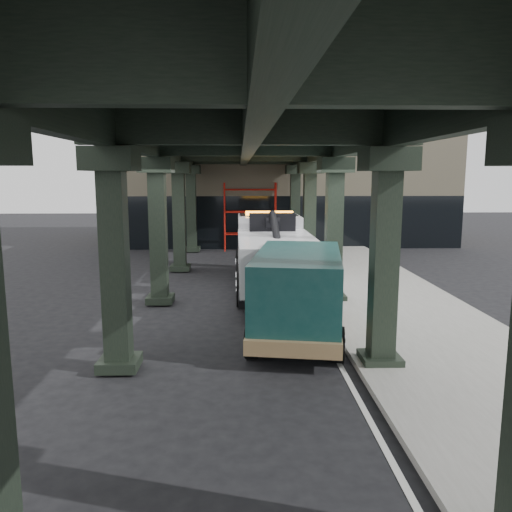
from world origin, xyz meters
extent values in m
plane|color=black|center=(0.00, 0.00, 0.00)|extent=(90.00, 90.00, 0.00)
cube|color=gray|center=(4.50, 2.00, 0.07)|extent=(5.00, 40.00, 0.15)
cube|color=silver|center=(1.70, 2.00, 0.01)|extent=(0.12, 38.00, 0.01)
cube|color=black|center=(2.60, -4.00, 2.50)|extent=(0.55, 0.55, 5.00)
cube|color=black|center=(2.60, -4.00, 4.75)|extent=(1.10, 1.10, 0.50)
cube|color=black|center=(2.60, -4.00, 0.18)|extent=(0.90, 0.90, 0.24)
cube|color=black|center=(2.60, 2.00, 2.50)|extent=(0.55, 0.55, 5.00)
cube|color=black|center=(2.60, 2.00, 4.75)|extent=(1.10, 1.10, 0.50)
cube|color=black|center=(2.60, 2.00, 0.18)|extent=(0.90, 0.90, 0.24)
cube|color=black|center=(2.60, 8.00, 2.50)|extent=(0.55, 0.55, 5.00)
cube|color=black|center=(2.60, 8.00, 4.75)|extent=(1.10, 1.10, 0.50)
cube|color=black|center=(2.60, 8.00, 0.18)|extent=(0.90, 0.90, 0.24)
cube|color=black|center=(2.60, 14.00, 2.50)|extent=(0.55, 0.55, 5.00)
cube|color=black|center=(2.60, 14.00, 4.75)|extent=(1.10, 1.10, 0.50)
cube|color=black|center=(2.60, 14.00, 0.18)|extent=(0.90, 0.90, 0.24)
cube|color=black|center=(-3.40, -4.00, 2.50)|extent=(0.55, 0.55, 5.00)
cube|color=black|center=(-3.40, -4.00, 4.75)|extent=(1.10, 1.10, 0.50)
cube|color=black|center=(-3.40, -4.00, 0.18)|extent=(0.90, 0.90, 0.24)
cube|color=black|center=(-3.40, 2.00, 2.50)|extent=(0.55, 0.55, 5.00)
cube|color=black|center=(-3.40, 2.00, 4.75)|extent=(1.10, 1.10, 0.50)
cube|color=black|center=(-3.40, 2.00, 0.18)|extent=(0.90, 0.90, 0.24)
cube|color=black|center=(-3.40, 8.00, 2.50)|extent=(0.55, 0.55, 5.00)
cube|color=black|center=(-3.40, 8.00, 4.75)|extent=(1.10, 1.10, 0.50)
cube|color=black|center=(-3.40, 8.00, 0.18)|extent=(0.90, 0.90, 0.24)
cube|color=black|center=(-3.40, 14.00, 2.50)|extent=(0.55, 0.55, 5.00)
cube|color=black|center=(-3.40, 14.00, 4.75)|extent=(1.10, 1.10, 0.50)
cube|color=black|center=(-3.40, 14.00, 0.18)|extent=(0.90, 0.90, 0.24)
cube|color=black|center=(2.60, 2.00, 5.55)|extent=(0.35, 32.00, 1.10)
cube|color=black|center=(-3.40, 2.00, 5.55)|extent=(0.35, 32.00, 1.10)
cube|color=black|center=(-0.40, 2.00, 5.55)|extent=(0.35, 32.00, 1.10)
cube|color=black|center=(-0.40, 2.00, 6.25)|extent=(7.40, 32.00, 0.30)
cube|color=#C6B793|center=(2.00, 20.00, 4.00)|extent=(22.00, 10.00, 8.00)
cylinder|color=red|center=(-1.50, 14.90, 2.00)|extent=(0.08, 0.08, 4.00)
cylinder|color=red|center=(-1.50, 14.10, 2.00)|extent=(0.08, 0.08, 4.00)
cylinder|color=red|center=(1.50, 14.90, 2.00)|extent=(0.08, 0.08, 4.00)
cylinder|color=red|center=(1.50, 14.10, 2.00)|extent=(0.08, 0.08, 4.00)
cylinder|color=red|center=(0.00, 14.90, 1.00)|extent=(3.00, 0.08, 0.08)
cylinder|color=red|center=(0.00, 14.90, 2.30)|extent=(3.00, 0.08, 0.08)
cylinder|color=red|center=(0.00, 14.90, 3.60)|extent=(3.00, 0.08, 0.08)
cube|color=black|center=(0.65, 3.50, 0.78)|extent=(1.19, 8.35, 0.28)
cube|color=white|center=(0.62, 6.33, 1.72)|extent=(2.64, 2.69, 2.00)
cube|color=white|center=(0.61, 7.50, 1.17)|extent=(2.62, 0.80, 1.00)
cube|color=black|center=(0.62, 6.61, 2.28)|extent=(2.46, 1.47, 0.95)
cube|color=white|center=(0.66, 2.22, 1.50)|extent=(2.72, 5.58, 1.56)
cube|color=orange|center=(0.62, 6.11, 2.84)|extent=(2.00, 0.33, 0.18)
cube|color=black|center=(0.64, 4.44, 2.61)|extent=(1.78, 0.68, 0.67)
cylinder|color=black|center=(0.66, 2.44, 2.33)|extent=(0.30, 3.89, 1.49)
cube|color=black|center=(0.68, -0.62, 0.39)|extent=(0.35, 1.56, 0.20)
cube|color=black|center=(0.69, -1.40, 0.33)|extent=(1.78, 0.29, 0.20)
cylinder|color=black|center=(-0.60, 6.65, 0.61)|extent=(0.40, 1.23, 1.22)
cylinder|color=silver|center=(-0.60, 6.65, 0.61)|extent=(0.44, 0.68, 0.67)
cylinder|color=black|center=(1.84, 6.68, 0.61)|extent=(0.40, 1.23, 1.22)
cylinder|color=silver|center=(1.84, 6.68, 0.61)|extent=(0.44, 0.68, 0.67)
cylinder|color=black|center=(-0.57, 2.99, 0.61)|extent=(0.40, 1.23, 1.22)
cylinder|color=silver|center=(-0.57, 2.99, 0.61)|extent=(0.44, 0.68, 0.67)
cylinder|color=black|center=(1.87, 3.01, 0.61)|extent=(0.40, 1.23, 1.22)
cylinder|color=silver|center=(1.87, 3.01, 0.61)|extent=(0.44, 0.68, 0.67)
cylinder|color=black|center=(-0.56, 1.54, 0.61)|extent=(0.40, 1.23, 1.22)
cylinder|color=silver|center=(-0.56, 1.54, 0.61)|extent=(0.44, 0.68, 0.67)
cylinder|color=black|center=(1.89, 1.56, 0.61)|extent=(0.40, 1.23, 1.22)
cylinder|color=silver|center=(1.89, 1.56, 0.61)|extent=(0.44, 0.68, 0.67)
cube|color=#0F3836|center=(1.38, 0.83, 0.98)|extent=(2.27, 1.47, 0.93)
cube|color=#0F3836|center=(0.92, -1.97, 1.39)|extent=(2.90, 4.93, 2.01)
cube|color=#95754C|center=(0.98, -1.56, 0.57)|extent=(3.12, 6.06, 0.36)
cube|color=black|center=(1.31, 0.42, 1.80)|extent=(2.06, 0.77, 0.86)
cube|color=black|center=(0.97, -1.67, 1.91)|extent=(2.78, 4.02, 0.57)
cube|color=silver|center=(1.47, 1.37, 0.57)|extent=(2.06, 0.46, 0.31)
cylinder|color=black|center=(0.36, 0.95, 0.43)|extent=(0.43, 0.90, 0.87)
cylinder|color=silver|center=(0.36, 0.95, 0.43)|extent=(0.40, 0.52, 0.48)
cylinder|color=black|center=(2.39, 0.61, 0.43)|extent=(0.43, 0.90, 0.87)
cylinder|color=silver|center=(2.39, 0.61, 0.43)|extent=(0.40, 0.52, 0.48)
cylinder|color=black|center=(-0.36, -3.33, 0.43)|extent=(0.43, 0.90, 0.87)
cylinder|color=silver|center=(-0.36, -3.33, 0.43)|extent=(0.40, 0.52, 0.48)
cylinder|color=black|center=(1.68, -3.67, 0.43)|extent=(0.43, 0.90, 0.87)
cylinder|color=silver|center=(1.68, -3.67, 0.43)|extent=(0.40, 0.52, 0.48)
camera|label=1|loc=(-0.66, -14.94, 4.39)|focal=35.00mm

